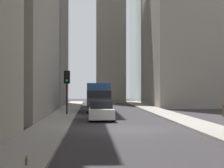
{
  "coord_description": "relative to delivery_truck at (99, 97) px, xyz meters",
  "views": [
    {
      "loc": [
        -21.93,
        2.14,
        2.31
      ],
      "look_at": [
        13.57,
        0.22,
        2.73
      ],
      "focal_mm": 62.4,
      "sensor_mm": 36.0,
      "label": 1
    }
  ],
  "objects": [
    {
      "name": "sedan_white",
      "position": [
        -9.98,
        -0.0,
        -0.8
      ],
      "size": [
        4.3,
        1.78,
        1.42
      ],
      "color": "silver",
      "rests_on": "ground_plane"
    },
    {
      "name": "delivery_truck",
      "position": [
        0.0,
        0.0,
        0.0
      ],
      "size": [
        6.46,
        2.25,
        2.84
      ],
      "color": "#285699",
      "rests_on": "ground_plane"
    },
    {
      "name": "sidewalk_right",
      "position": [
        -16.39,
        3.1,
        -1.39
      ],
      "size": [
        90.0,
        2.2,
        0.14
      ],
      "primitive_type": "cube",
      "color": "gray",
      "rests_on": "ground_plane"
    },
    {
      "name": "traffic_light_midblock",
      "position": [
        -5.18,
        2.79,
        1.4
      ],
      "size": [
        0.43,
        0.52,
        3.7
      ],
      "color": "black",
      "rests_on": "sidewalk_right"
    },
    {
      "name": "building_left_far",
      "position": [
        13.05,
        -11.99,
        11.01
      ],
      "size": [
        16.26,
        10.5,
        24.91
      ],
      "color": "gray",
      "rests_on": "ground_plane"
    },
    {
      "name": "discarded_bottle",
      "position": [
        -27.21,
        2.57,
        -1.21
      ],
      "size": [
        0.07,
        0.07,
        0.27
      ],
      "color": "brown",
      "rests_on": "sidewalk_right"
    },
    {
      "name": "ground_plane",
      "position": [
        -16.39,
        -1.4,
        -1.46
      ],
      "size": [
        135.0,
        135.0,
        0.0
      ],
      "primitive_type": "plane",
      "color": "#302D30"
    },
    {
      "name": "sidewalk_left",
      "position": [
        -16.39,
        -5.9,
        -1.39
      ],
      "size": [
        90.0,
        2.2,
        0.14
      ],
      "primitive_type": "cube",
      "color": "gray",
      "rests_on": "ground_plane"
    }
  ]
}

